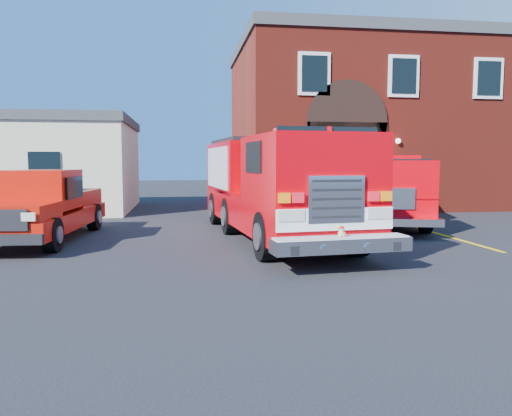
{
  "coord_description": "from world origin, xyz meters",
  "views": [
    {
      "loc": [
        -1.6,
        -11.92,
        2.32
      ],
      "look_at": [
        0.0,
        -1.2,
        1.3
      ],
      "focal_mm": 35.0,
      "sensor_mm": 36.0,
      "label": 1
    }
  ],
  "objects": [
    {
      "name": "fire_engine",
      "position": [
        1.14,
        2.86,
        1.6
      ],
      "size": [
        3.73,
        10.27,
        3.1
      ],
      "color": "black",
      "rests_on": "ground"
    },
    {
      "name": "ground",
      "position": [
        0.0,
        0.0,
        0.0
      ],
      "size": [
        100.0,
        100.0,
        0.0
      ],
      "primitive_type": "plane",
      "color": "black",
      "rests_on": "ground"
    },
    {
      "name": "fire_station",
      "position": [
        8.99,
        13.98,
        4.25
      ],
      "size": [
        15.2,
        10.2,
        8.45
      ],
      "color": "maroon",
      "rests_on": "ground"
    },
    {
      "name": "pickup_truck",
      "position": [
        -5.69,
        3.38,
        0.98
      ],
      "size": [
        2.77,
        6.49,
        2.07
      ],
      "color": "black",
      "rests_on": "ground"
    },
    {
      "name": "side_building",
      "position": [
        -9.0,
        13.0,
        2.2
      ],
      "size": [
        10.2,
        8.2,
        4.35
      ],
      "color": "beige",
      "rests_on": "ground"
    },
    {
      "name": "parking_stripe_near",
      "position": [
        6.5,
        1.0,
        0.0
      ],
      "size": [
        0.12,
        3.0,
        0.01
      ],
      "primitive_type": "cube",
      "color": "yellow",
      "rests_on": "ground"
    },
    {
      "name": "parking_stripe_far",
      "position": [
        6.5,
        7.0,
        0.0
      ],
      "size": [
        0.12,
        3.0,
        0.01
      ],
      "primitive_type": "cube",
      "color": "yellow",
      "rests_on": "ground"
    },
    {
      "name": "parking_stripe_mid",
      "position": [
        6.5,
        4.0,
        0.0
      ],
      "size": [
        0.12,
        3.0,
        0.01
      ],
      "primitive_type": "cube",
      "color": "yellow",
      "rests_on": "ground"
    },
    {
      "name": "secondary_truck",
      "position": [
        5.9,
        5.88,
        1.38
      ],
      "size": [
        4.39,
        8.15,
        2.53
      ],
      "color": "black",
      "rests_on": "ground"
    }
  ]
}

